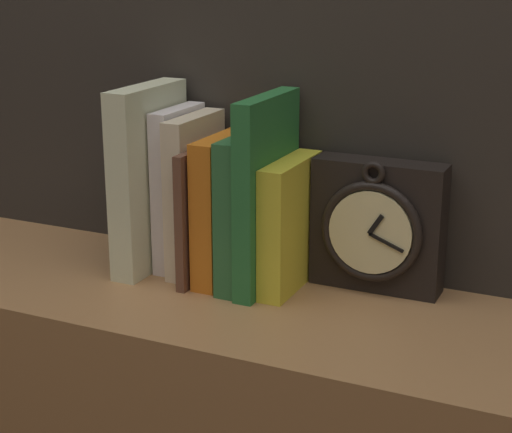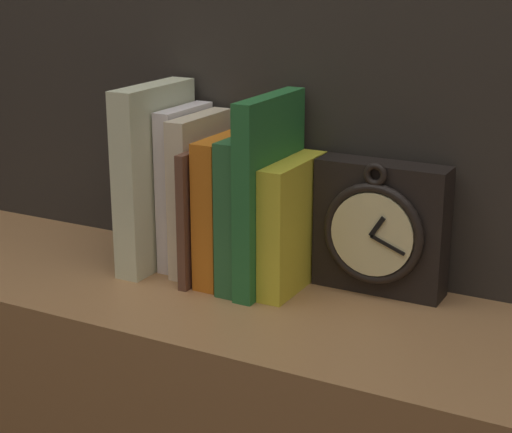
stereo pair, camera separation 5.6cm
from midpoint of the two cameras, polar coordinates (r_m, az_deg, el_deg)
name	(u,v)px [view 2 (the right image)]	position (r m, az deg, el deg)	size (l,w,h in m)	color
clock	(380,228)	(1.11, 9.66, -0.80)	(0.17, 0.06, 0.18)	black
book_slot0_navy	(148,180)	(1.22, -5.95, 2.44)	(0.02, 0.12, 0.23)	#132048
book_slot1_cream	(155,177)	(1.19, -5.40, 2.66)	(0.04, 0.16, 0.26)	beige
book_slot2_white	(185,187)	(1.19, -3.42, 1.97)	(0.03, 0.11, 0.22)	white
book_slot3_cream	(200,193)	(1.17, -2.37, 1.55)	(0.03, 0.13, 0.22)	beige
book_slot4_brown	(211,210)	(1.16, -1.67, 0.40)	(0.01, 0.15, 0.18)	brown
book_slot5_orange	(229,207)	(1.15, -0.41, 0.64)	(0.03, 0.14, 0.20)	orange
book_slot6_green	(251,209)	(1.13, 1.10, 0.49)	(0.03, 0.15, 0.20)	#2E6738
book_slot7_green	(269,193)	(1.11, 2.34, 1.55)	(0.03, 0.15, 0.25)	#286E35
book_slot8_yellow	(292,225)	(1.11, 3.88, -0.60)	(0.03, 0.14, 0.17)	yellow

